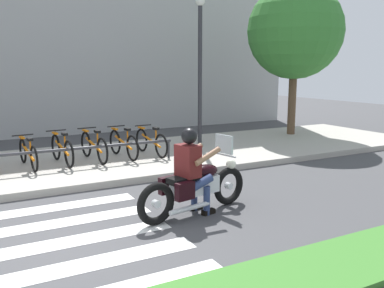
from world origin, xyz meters
The scene contains 16 objects.
ground_plane centered at (0.00, 0.00, 0.00)m, with size 48.00×48.00×0.00m, color #424244.
sidewalk centered at (0.00, 4.53, 0.07)m, with size 24.00×4.40×0.15m, color #A8A399.
crosswalk_stripe_1 centered at (0.42, -0.80, 0.00)m, with size 2.80×0.40×0.01m, color white.
crosswalk_stripe_2 centered at (0.42, 0.00, 0.00)m, with size 2.80×0.40×0.01m, color white.
crosswalk_stripe_3 centered at (0.42, 0.80, 0.00)m, with size 2.80×0.40×0.01m, color white.
crosswalk_stripe_4 centered at (0.42, 1.60, 0.00)m, with size 2.80×0.40×0.01m, color white.
motorcycle centered at (2.44, 0.18, 0.47)m, with size 2.22×0.82×1.27m.
rider centered at (2.36, 0.17, 0.84)m, with size 0.70×0.62×1.46m.
bicycle_3 centered at (0.34, 4.31, 0.48)m, with size 0.48×1.69×0.72m.
bicycle_4 centered at (1.09, 4.31, 0.51)m, with size 0.48×1.67×0.78m.
bicycle_5 centered at (1.85, 4.31, 0.51)m, with size 0.48×1.74×0.79m.
bicycle_6 centered at (2.61, 4.31, 0.51)m, with size 0.48×1.69×0.79m.
bicycle_7 centered at (3.36, 4.31, 0.50)m, with size 0.48×1.70×0.76m.
bike_rack centered at (0.71, 3.76, 0.58)m, with size 5.90×0.07×0.49m.
street_lamp centered at (5.18, 4.93, 2.65)m, with size 0.28×0.28×4.39m.
tree_near_rack centered at (9.03, 5.33, 3.61)m, with size 3.19×3.19×5.22m.
Camera 1 is at (-0.72, -5.61, 2.39)m, focal length 38.73 mm.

